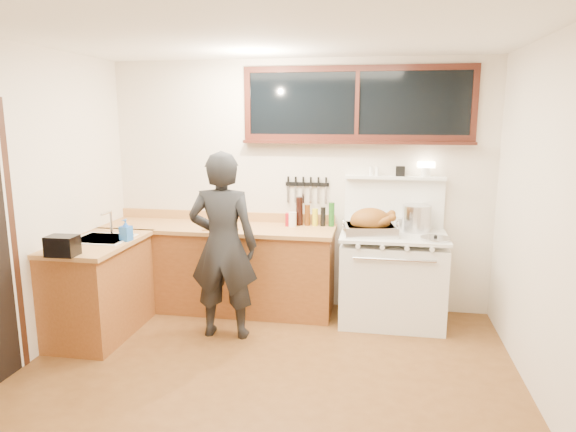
% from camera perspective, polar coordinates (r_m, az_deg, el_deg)
% --- Properties ---
extents(ground_plane, '(4.00, 3.50, 0.02)m').
position_cam_1_polar(ground_plane, '(4.20, -2.81, -18.03)').
color(ground_plane, '#5A3517').
extents(room_shell, '(4.10, 3.60, 2.65)m').
position_cam_1_polar(room_shell, '(3.68, -3.06, 5.14)').
color(room_shell, beige).
rests_on(room_shell, ground).
extents(counter_back, '(2.44, 0.64, 1.00)m').
position_cam_1_polar(counter_back, '(5.51, -7.69, -5.62)').
color(counter_back, brown).
rests_on(counter_back, ground).
extents(counter_left, '(0.64, 1.09, 0.90)m').
position_cam_1_polar(counter_left, '(5.14, -20.21, -7.47)').
color(counter_left, brown).
rests_on(counter_left, ground).
extents(sink_unit, '(0.50, 0.45, 0.37)m').
position_cam_1_polar(sink_unit, '(5.09, -19.89, -3.01)').
color(sink_unit, white).
rests_on(sink_unit, counter_left).
extents(vintage_stove, '(1.02, 0.74, 1.58)m').
position_cam_1_polar(vintage_stove, '(5.22, 11.48, -6.54)').
color(vintage_stove, white).
rests_on(vintage_stove, ground).
extents(back_window, '(2.32, 0.13, 0.77)m').
position_cam_1_polar(back_window, '(5.29, 7.66, 11.38)').
color(back_window, black).
rests_on(back_window, room_shell).
extents(knife_strip, '(0.46, 0.03, 0.28)m').
position_cam_1_polar(knife_strip, '(5.40, 2.14, 3.44)').
color(knife_strip, black).
rests_on(knife_strip, room_shell).
extents(man, '(0.65, 0.44, 1.73)m').
position_cam_1_polar(man, '(4.72, -7.22, -3.30)').
color(man, black).
rests_on(man, ground).
extents(soap_bottle, '(0.11, 0.11, 0.20)m').
position_cam_1_polar(soap_bottle, '(4.92, -17.57, -1.49)').
color(soap_bottle, blue).
rests_on(soap_bottle, counter_left).
extents(toaster, '(0.25, 0.17, 0.17)m').
position_cam_1_polar(toaster, '(4.59, -23.79, -3.05)').
color(toaster, black).
rests_on(toaster, counter_left).
extents(cutting_board, '(0.43, 0.37, 0.13)m').
position_cam_1_polar(cutting_board, '(5.28, -7.49, -0.77)').
color(cutting_board, '#B68148').
rests_on(cutting_board, counter_back).
extents(roast_turkey, '(0.55, 0.44, 0.26)m').
position_cam_1_polar(roast_turkey, '(4.99, 9.18, -0.90)').
color(roast_turkey, silver).
rests_on(roast_turkey, vintage_stove).
extents(stockpot, '(0.29, 0.29, 0.26)m').
position_cam_1_polar(stockpot, '(5.24, 14.09, -0.23)').
color(stockpot, silver).
rests_on(stockpot, vintage_stove).
extents(saucepan, '(0.19, 0.27, 0.11)m').
position_cam_1_polar(saucepan, '(5.35, 12.58, -0.76)').
color(saucepan, silver).
rests_on(saucepan, vintage_stove).
extents(pot_lid, '(0.30, 0.30, 0.04)m').
position_cam_1_polar(pot_lid, '(4.95, 16.07, -2.40)').
color(pot_lid, silver).
rests_on(pot_lid, vintage_stove).
extents(coffee_tin, '(0.10, 0.08, 0.14)m').
position_cam_1_polar(coffee_tin, '(5.32, 0.21, -0.40)').
color(coffee_tin, maroon).
rests_on(coffee_tin, counter_back).
extents(pitcher, '(0.09, 0.09, 0.15)m').
position_cam_1_polar(pitcher, '(5.29, 0.50, -0.38)').
color(pitcher, white).
rests_on(pitcher, counter_back).
extents(bottle_cluster, '(0.40, 0.07, 0.30)m').
position_cam_1_polar(bottle_cluster, '(5.34, 2.75, 0.22)').
color(bottle_cluster, black).
rests_on(bottle_cluster, counter_back).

